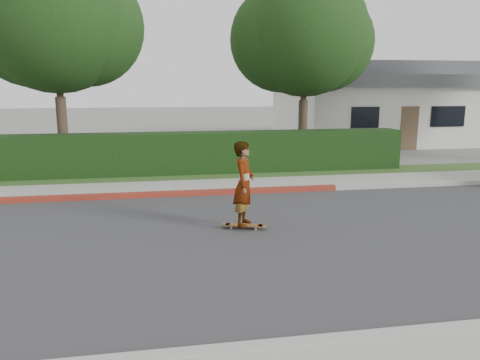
{
  "coord_description": "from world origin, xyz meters",
  "views": [
    {
      "loc": [
        -4.15,
        -8.91,
        3.09
      ],
      "look_at": [
        -2.38,
        1.24,
        1.0
      ],
      "focal_mm": 35.0,
      "sensor_mm": 36.0,
      "label": 1
    }
  ],
  "objects": [
    {
      "name": "curb_far",
      "position": [
        0.0,
        4.1,
        0.07
      ],
      "size": [
        60.0,
        0.2,
        0.15
      ],
      "primitive_type": "cube",
      "color": "#9E9E99",
      "rests_on": "ground"
    },
    {
      "name": "planting_strip",
      "position": [
        0.0,
        6.6,
        0.05
      ],
      "size": [
        60.0,
        1.6,
        0.1
      ],
      "primitive_type": "cube",
      "color": "#2D4C1E",
      "rests_on": "ground"
    },
    {
      "name": "curb_red_section",
      "position": [
        -5.0,
        4.1,
        0.08
      ],
      "size": [
        12.0,
        0.21,
        0.15
      ],
      "primitive_type": "cube",
      "color": "maroon",
      "rests_on": "ground"
    },
    {
      "name": "house",
      "position": [
        8.0,
        16.0,
        2.1
      ],
      "size": [
        10.6,
        8.6,
        4.3
      ],
      "color": "beige",
      "rests_on": "ground"
    },
    {
      "name": "skateboarder",
      "position": [
        -2.38,
        0.74,
        1.02
      ],
      "size": [
        0.66,
        0.79,
        1.83
      ],
      "primitive_type": "imported",
      "rotation": [
        0.0,
        0.0,
        1.17
      ],
      "color": "white",
      "rests_on": "skateboard"
    },
    {
      "name": "skateboard",
      "position": [
        -2.38,
        0.74,
        0.09
      ],
      "size": [
        1.01,
        0.49,
        0.09
      ],
      "rotation": [
        0.0,
        0.0,
        -0.3
      ],
      "color": "#BD5C34",
      "rests_on": "ground"
    },
    {
      "name": "tree_center",
      "position": [
        1.49,
        9.19,
        4.9
      ],
      "size": [
        5.66,
        4.84,
        7.44
      ],
      "color": "#33261C",
      "rests_on": "ground"
    },
    {
      "name": "tree_left",
      "position": [
        -7.51,
        8.69,
        5.26
      ],
      "size": [
        5.99,
        5.21,
        8.0
      ],
      "color": "#33261C",
      "rests_on": "ground"
    },
    {
      "name": "sidewalk_far",
      "position": [
        0.0,
        5.0,
        0.06
      ],
      "size": [
        60.0,
        1.6,
        0.12
      ],
      "primitive_type": "cube",
      "color": "gray",
      "rests_on": "ground"
    },
    {
      "name": "ground",
      "position": [
        0.0,
        0.0,
        0.0
      ],
      "size": [
        120.0,
        120.0,
        0.0
      ],
      "primitive_type": "plane",
      "color": "slate",
      "rests_on": "ground"
    },
    {
      "name": "hedge",
      "position": [
        -3.0,
        7.2,
        0.75
      ],
      "size": [
        15.0,
        1.0,
        1.5
      ],
      "primitive_type": "cube",
      "color": "black",
      "rests_on": "ground"
    },
    {
      "name": "road",
      "position": [
        0.0,
        0.0,
        0.01
      ],
      "size": [
        60.0,
        8.0,
        0.01
      ],
      "primitive_type": "cube",
      "color": "#2D2D30",
      "rests_on": "ground"
    }
  ]
}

